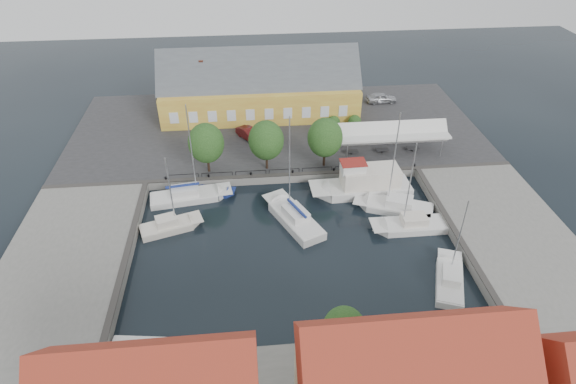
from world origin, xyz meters
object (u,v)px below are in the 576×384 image
object	(u,v)px
tent_canopy	(392,133)
west_boat_b	(170,227)
warehouse	(256,89)
car_red	(250,134)
launch_nw	(216,193)
east_boat_c	(449,281)
car_silver	(381,98)
east_boat_b	(410,227)
trawler	(365,185)
center_sailboat	(294,219)
launch_sw	(138,349)
west_boat_a	(189,197)
east_boat_a	(395,208)

from	to	relation	value
tent_canopy	west_boat_b	size ratio (longest dim) A/B	1.53
warehouse	car_red	size ratio (longest dim) A/B	6.30
launch_nw	tent_canopy	bearing A→B (deg)	14.66
car_red	east_boat_c	world-z (taller)	east_boat_c
car_silver	east_boat_b	world-z (taller)	east_boat_b
trawler	east_boat_b	bearing A→B (deg)	-65.25
center_sailboat	east_boat_b	world-z (taller)	center_sailboat
car_silver	trawler	bearing A→B (deg)	160.20
warehouse	center_sailboat	distance (m)	26.29
car_red	center_sailboat	size ratio (longest dim) A/B	0.36
car_silver	launch_nw	size ratio (longest dim) A/B	1.01
launch_sw	car_silver	bearing A→B (deg)	54.08
trawler	launch_nw	xyz separation A→B (m)	(-17.25, 1.39, -0.93)
car_silver	east_boat_b	bearing A→B (deg)	170.71
warehouse	launch_sw	size ratio (longest dim) A/B	6.04
car_red	launch_sw	bearing A→B (deg)	-140.78
east_boat_c	west_boat_a	size ratio (longest dim) A/B	0.78
trawler	east_boat_a	distance (m)	4.62
warehouse	car_silver	world-z (taller)	warehouse
west_boat_a	launch_sw	xyz separation A→B (m)	(-2.57, -20.41, -0.18)
tent_canopy	trawler	xyz separation A→B (m)	(-4.95, -7.20, -2.67)
east_boat_b	east_boat_c	size ratio (longest dim) A/B	1.15
car_red	east_boat_b	bearing A→B (deg)	-84.00
east_boat_a	east_boat_b	xyz separation A→B (m)	(0.60, -3.42, -0.00)
east_boat_a	west_boat_b	bearing A→B (deg)	-177.37
car_silver	east_boat_c	world-z (taller)	east_boat_c
trawler	east_boat_c	world-z (taller)	east_boat_c
tent_canopy	east_boat_a	distance (m)	11.63
car_silver	trawler	world-z (taller)	trawler
car_silver	east_boat_c	bearing A→B (deg)	174.36
car_silver	center_sailboat	xyz separation A→B (m)	(-16.47, -27.04, -1.42)
car_red	center_sailboat	world-z (taller)	center_sailboat
east_boat_a	launch_nw	bearing A→B (deg)	165.71
tent_canopy	west_boat_a	size ratio (longest dim) A/B	1.15
tent_canopy	car_red	bearing A→B (deg)	163.82
west_boat_b	launch_nw	bearing A→B (deg)	53.51
warehouse	launch_sw	world-z (taller)	warehouse
warehouse	east_boat_a	xyz separation A→B (m)	(14.32, -24.74, -4.17)
tent_canopy	car_silver	distance (m)	15.45
center_sailboat	east_boat_b	xyz separation A→B (m)	(12.03, -2.35, -0.10)
east_boat_b	launch_nw	xyz separation A→B (m)	(-20.53, 8.50, -0.17)
west_boat_b	launch_nw	xyz separation A→B (m)	(4.59, 6.20, -0.17)
launch_sw	tent_canopy	bearing A→B (deg)	44.27
trawler	launch_nw	distance (m)	17.33
tent_canopy	west_boat_a	xyz separation A→B (m)	(-25.19, -6.65, -3.41)
car_red	launch_nw	bearing A→B (deg)	-145.25
east_boat_c	launch_nw	distance (m)	27.32
west_boat_b	car_silver	bearing A→B (deg)	42.51
launch_sw	car_red	bearing A→B (deg)	72.93
car_red	launch_nw	xyz separation A→B (m)	(-4.34, -10.99, -1.66)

